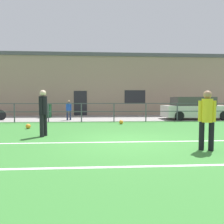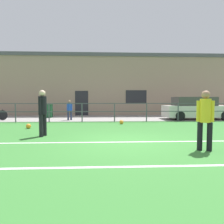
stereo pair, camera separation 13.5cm
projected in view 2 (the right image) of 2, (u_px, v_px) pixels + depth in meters
name	position (u px, v px, depth m)	size (l,w,h in m)	color
ground	(126.00, 142.00, 6.80)	(60.00, 44.00, 0.04)	#387A33
field_line_touchline	(126.00, 142.00, 6.68)	(36.00, 0.11, 0.00)	white
field_line_hash	(140.00, 167.00, 4.23)	(36.00, 0.11, 0.00)	white
pavement_strip	(112.00, 118.00, 15.27)	(48.00, 5.00, 0.02)	gray
perimeter_fence	(115.00, 110.00, 12.73)	(36.07, 0.07, 1.15)	#474C51
clubhouse_facade	(110.00, 85.00, 18.80)	(28.00, 2.56, 5.34)	gray
player_goalkeeper	(43.00, 110.00, 7.68)	(0.30, 0.46, 1.72)	black
player_striker	(205.00, 117.00, 5.51)	(0.42, 0.28, 1.61)	black
soccer_ball_match	(121.00, 122.00, 11.50)	(0.23, 0.23, 0.23)	orange
soccer_ball_spare	(29.00, 126.00, 9.75)	(0.23, 0.23, 0.23)	orange
spectator_child	(70.00, 109.00, 13.54)	(0.34, 0.23, 1.30)	#232D4C
parked_car_red	(196.00, 109.00, 14.16)	(4.40, 1.95, 1.52)	silver
trash_bin_0	(48.00, 111.00, 15.41)	(0.59, 0.50, 1.00)	#194C28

